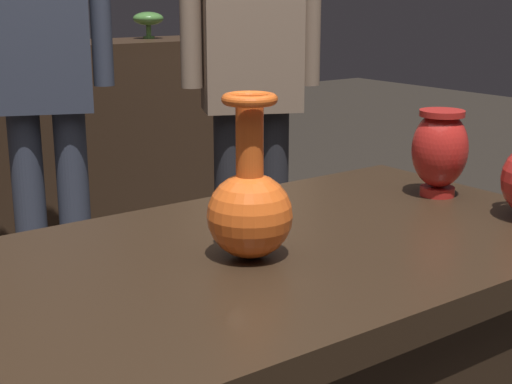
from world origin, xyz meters
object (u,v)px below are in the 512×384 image
vase_left_accent (440,149)px  shelf_vase_far_right (148,19)px  visitor_near_right (251,63)px  vase_centerpiece (250,204)px  visitor_center_back (42,64)px

vase_left_accent → shelf_vase_far_right: bearing=75.9°
visitor_near_right → vase_left_accent: bearing=99.0°
vase_left_accent → visitor_near_right: size_ratio=0.11×
shelf_vase_far_right → visitor_near_right: size_ratio=0.09×
vase_left_accent → vase_centerpiece: bearing=-172.4°
vase_left_accent → shelf_vase_far_right: shelf_vase_far_right is taller
shelf_vase_far_right → visitor_near_right: 1.16m
visitor_center_back → vase_left_accent: bearing=122.8°
vase_left_accent → shelf_vase_far_right: 2.28m
shelf_vase_far_right → visitor_center_back: 1.08m
vase_centerpiece → shelf_vase_far_right: 2.53m
shelf_vase_far_right → vase_left_accent: bearing=-104.1°
vase_centerpiece → visitor_near_right: 1.42m
visitor_center_back → visitor_near_right: size_ratio=1.00×
visitor_near_right → vase_centerpiece: bearing=79.2°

